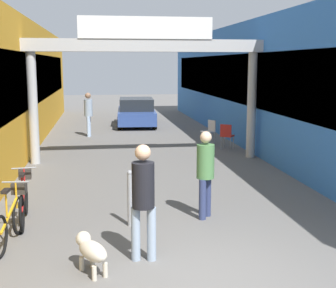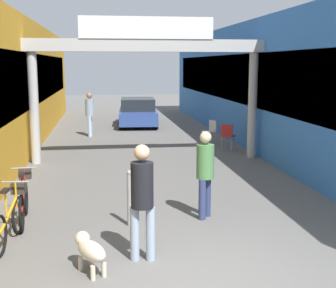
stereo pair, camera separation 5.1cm
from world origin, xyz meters
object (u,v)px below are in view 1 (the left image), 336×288
object	(u,v)px
cafe_chair_red_nearer	(227,134)
parked_car_blue	(136,112)
bicycle_orange_nearest	(12,217)
cafe_chair_aluminium_farther	(210,130)
bicycle_red_second	(24,199)
pedestrian_with_dog	(143,195)
pedestrian_carrying_crate	(88,111)
dog_on_leash	(91,250)
pedestrian_companion	(205,169)
bollard_post_metal	(130,198)

from	to	relation	value
cafe_chair_red_nearer	parked_car_blue	bearing A→B (deg)	110.76
bicycle_orange_nearest	cafe_chair_aluminium_farther	xyz separation A→B (m)	(5.54, 9.06, 0.10)
bicycle_red_second	pedestrian_with_dog	bearing A→B (deg)	-45.88
pedestrian_carrying_crate	dog_on_leash	bearing A→B (deg)	-88.73
pedestrian_carrying_crate	parked_car_blue	world-z (taller)	pedestrian_carrying_crate
cafe_chair_aluminium_farther	parked_car_blue	size ratio (longest dim) A/B	0.22
pedestrian_companion	cafe_chair_aluminium_farther	world-z (taller)	pedestrian_companion
cafe_chair_red_nearer	parked_car_blue	xyz separation A→B (m)	(-2.61, 6.88, 0.10)
pedestrian_carrying_crate	bicycle_orange_nearest	xyz separation A→B (m)	(-1.04, -11.60, -0.60)
pedestrian_with_dog	bicycle_orange_nearest	world-z (taller)	pedestrian_with_dog
pedestrian_carrying_crate	bicycle_red_second	xyz separation A→B (m)	(-1.01, -10.50, -0.60)
pedestrian_companion	bollard_post_metal	size ratio (longest dim) A/B	1.61
pedestrian_carrying_crate	cafe_chair_aluminium_farther	bearing A→B (deg)	-29.51
pedestrian_with_dog	bicycle_red_second	distance (m)	3.04
cafe_chair_aluminium_farther	pedestrian_companion	bearing A→B (deg)	-103.98
pedestrian_companion	pedestrian_carrying_crate	xyz separation A→B (m)	(-2.44, 10.82, 0.07)
dog_on_leash	cafe_chair_red_nearer	distance (m)	10.30
pedestrian_companion	dog_on_leash	xyz separation A→B (m)	(-2.15, -2.14, -0.63)
dog_on_leash	cafe_chair_red_nearer	size ratio (longest dim) A/B	0.86
pedestrian_companion	bicycle_red_second	bearing A→B (deg)	174.71
pedestrian_carrying_crate	cafe_chair_red_nearer	distance (m)	6.11
bicycle_orange_nearest	bicycle_red_second	bearing A→B (deg)	88.16
pedestrian_companion	cafe_chair_red_nearer	world-z (taller)	pedestrian_companion
pedestrian_with_dog	parked_car_blue	size ratio (longest dim) A/B	0.44
pedestrian_carrying_crate	dog_on_leash	xyz separation A→B (m)	(0.29, -12.96, -0.70)
bicycle_orange_nearest	pedestrian_companion	bearing A→B (deg)	12.67
pedestrian_with_dog	cafe_chair_red_nearer	distance (m)	9.70
pedestrian_carrying_crate	pedestrian_companion	bearing A→B (deg)	-77.30
bollard_post_metal	bicycle_red_second	bearing A→B (deg)	163.87
pedestrian_carrying_crate	pedestrian_with_dog	bearing A→B (deg)	-85.15
pedestrian_with_dog	cafe_chair_red_nearer	xyz separation A→B (m)	(3.76, 8.93, -0.49)
bicycle_red_second	dog_on_leash	bearing A→B (deg)	-62.25
cafe_chair_aluminium_farther	bicycle_red_second	bearing A→B (deg)	-124.68
pedestrian_companion	dog_on_leash	distance (m)	3.10
dog_on_leash	bicycle_orange_nearest	distance (m)	1.90
bollard_post_metal	pedestrian_companion	bearing A→B (deg)	9.78
pedestrian_with_dog	dog_on_leash	size ratio (longest dim) A/B	2.34
bicycle_orange_nearest	cafe_chair_red_nearer	size ratio (longest dim) A/B	1.89
bollard_post_metal	cafe_chair_aluminium_farther	bearing A→B (deg)	67.53
bicycle_orange_nearest	parked_car_blue	xyz separation A→B (m)	(3.26, 14.77, 0.21)
pedestrian_companion	bicycle_red_second	xyz separation A→B (m)	(-3.44, 0.32, -0.54)
pedestrian_carrying_crate	bollard_post_metal	size ratio (longest dim) A/B	1.71
pedestrian_carrying_crate	dog_on_leash	world-z (taller)	pedestrian_carrying_crate
bicycle_orange_nearest	bollard_post_metal	world-z (taller)	bollard_post_metal
pedestrian_companion	cafe_chair_red_nearer	xyz separation A→B (m)	(2.39, 7.10, -0.43)
pedestrian_with_dog	cafe_chair_aluminium_farther	xyz separation A→B (m)	(3.43, 10.10, -0.49)
cafe_chair_aluminium_farther	cafe_chair_red_nearer	bearing A→B (deg)	-74.35
bicycle_orange_nearest	cafe_chair_aluminium_farther	size ratio (longest dim) A/B	1.89
pedestrian_companion	bicycle_orange_nearest	world-z (taller)	pedestrian_companion
pedestrian_with_dog	parked_car_blue	xyz separation A→B (m)	(1.15, 15.81, -0.39)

